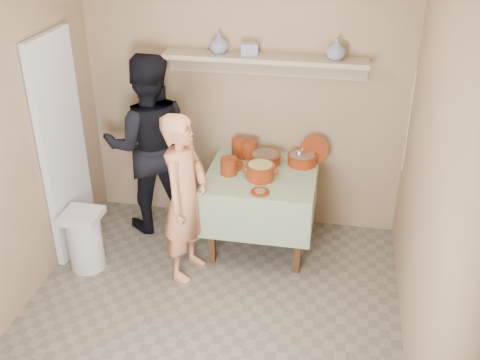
% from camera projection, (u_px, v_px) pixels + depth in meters
% --- Properties ---
extents(ground, '(3.50, 3.50, 0.00)m').
position_uv_depth(ground, '(203.00, 333.00, 4.30)').
color(ground, '#706658').
rests_on(ground, ground).
extents(tile_panel, '(0.06, 0.70, 2.00)m').
position_uv_depth(tile_panel, '(63.00, 148.00, 4.89)').
color(tile_panel, silver).
rests_on(tile_panel, ground).
extents(plate_stack_a, '(0.14, 0.14, 0.19)m').
position_uv_depth(plate_stack_a, '(239.00, 148.00, 5.25)').
color(plate_stack_a, '#66220D').
rests_on(plate_stack_a, serving_table).
extents(plate_stack_b, '(0.14, 0.14, 0.17)m').
position_uv_depth(plate_stack_b, '(249.00, 149.00, 5.24)').
color(plate_stack_b, '#66220D').
rests_on(plate_stack_b, serving_table).
extents(bowl_stack, '(0.15, 0.15, 0.15)m').
position_uv_depth(bowl_stack, '(229.00, 166.00, 4.95)').
color(bowl_stack, '#66220D').
rests_on(bowl_stack, serving_table).
extents(empty_bowl, '(0.18, 0.18, 0.05)m').
position_uv_depth(empty_bowl, '(234.00, 165.00, 5.08)').
color(empty_bowl, '#66220D').
rests_on(empty_bowl, serving_table).
extents(propped_lid, '(0.28, 0.14, 0.26)m').
position_uv_depth(propped_lid, '(314.00, 150.00, 5.15)').
color(propped_lid, '#66220D').
rests_on(propped_lid, serving_table).
extents(vase_right, '(0.20, 0.20, 0.18)m').
position_uv_depth(vase_right, '(336.00, 49.00, 4.73)').
color(vase_right, navy).
rests_on(vase_right, wall_shelf).
extents(vase_left, '(0.24, 0.24, 0.18)m').
position_uv_depth(vase_left, '(219.00, 43.00, 4.90)').
color(vase_left, navy).
rests_on(vase_left, wall_shelf).
extents(ceramic_box, '(0.16, 0.13, 0.10)m').
position_uv_depth(ceramic_box, '(249.00, 49.00, 4.86)').
color(ceramic_box, navy).
rests_on(ceramic_box, wall_shelf).
extents(person_cook, '(0.45, 0.60, 1.48)m').
position_uv_depth(person_cook, '(185.00, 198.00, 4.64)').
color(person_cook, tan).
rests_on(person_cook, ground).
extents(person_helper, '(1.02, 0.90, 1.75)m').
position_uv_depth(person_helper, '(149.00, 145.00, 5.27)').
color(person_helper, black).
rests_on(person_helper, ground).
extents(room_shell, '(3.04, 3.54, 2.62)m').
position_uv_depth(room_shell, '(195.00, 140.00, 3.54)').
color(room_shell, '#A18262').
rests_on(room_shell, ground).
extents(serving_table, '(0.97, 0.97, 0.76)m').
position_uv_depth(serving_table, '(262.00, 184.00, 5.07)').
color(serving_table, '#4C2D16').
rests_on(serving_table, ground).
extents(cazuela_meat_a, '(0.30, 0.30, 0.10)m').
position_uv_depth(cazuela_meat_a, '(265.00, 157.00, 5.15)').
color(cazuela_meat_a, '#701A05').
rests_on(cazuela_meat_a, serving_table).
extents(cazuela_meat_b, '(0.28, 0.28, 0.10)m').
position_uv_depth(cazuela_meat_b, '(302.00, 159.00, 5.13)').
color(cazuela_meat_b, '#701A05').
rests_on(cazuela_meat_b, serving_table).
extents(ladle, '(0.08, 0.26, 0.19)m').
position_uv_depth(ladle, '(300.00, 153.00, 5.11)').
color(ladle, silver).
rests_on(ladle, cazuela_meat_b).
extents(cazuela_rice, '(0.33, 0.25, 0.14)m').
position_uv_depth(cazuela_rice, '(260.00, 170.00, 4.86)').
color(cazuela_rice, '#701A05').
rests_on(cazuela_rice, serving_table).
extents(front_plate, '(0.16, 0.16, 0.03)m').
position_uv_depth(front_plate, '(260.00, 192.00, 4.67)').
color(front_plate, '#66220D').
rests_on(front_plate, serving_table).
extents(wall_shelf, '(1.80, 0.25, 0.21)m').
position_uv_depth(wall_shelf, '(265.00, 60.00, 4.91)').
color(wall_shelf, tan).
rests_on(wall_shelf, room_shell).
extents(trash_bin, '(0.32, 0.32, 0.56)m').
position_uv_depth(trash_bin, '(85.00, 240.00, 4.91)').
color(trash_bin, silver).
rests_on(trash_bin, ground).
extents(electrical_cord, '(0.01, 0.05, 0.90)m').
position_uv_depth(electrical_cord, '(409.00, 123.00, 4.75)').
color(electrical_cord, silver).
rests_on(electrical_cord, wall_shelf).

